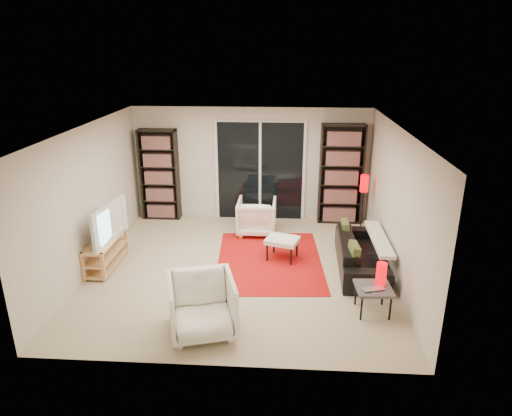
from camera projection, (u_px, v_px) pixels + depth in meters
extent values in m
plane|color=#CBB58F|center=(240.00, 269.00, 7.78)|extent=(5.00, 5.00, 0.00)
cube|color=beige|center=(251.00, 164.00, 9.72)|extent=(5.00, 0.02, 2.40)
cube|color=beige|center=(217.00, 276.00, 5.02)|extent=(5.00, 0.02, 2.40)
cube|color=beige|center=(89.00, 199.00, 7.52)|extent=(0.02, 5.00, 2.40)
cube|color=beige|center=(396.00, 206.00, 7.22)|extent=(0.02, 5.00, 2.40)
cube|color=white|center=(238.00, 128.00, 6.96)|extent=(5.00, 5.00, 0.02)
cube|color=white|center=(260.00, 171.00, 9.73)|extent=(1.92, 0.06, 2.16)
cube|color=black|center=(260.00, 172.00, 9.70)|extent=(1.80, 0.02, 2.10)
cube|color=white|center=(260.00, 172.00, 9.69)|extent=(0.05, 0.02, 2.10)
cube|color=black|center=(160.00, 175.00, 9.76)|extent=(0.80, 0.30, 1.95)
cube|color=#A65814|center=(159.00, 175.00, 9.74)|extent=(0.70, 0.22, 1.85)
cube|color=black|center=(341.00, 174.00, 9.51)|extent=(0.90, 0.30, 2.10)
cube|color=#A65814|center=(341.00, 175.00, 9.49)|extent=(0.80, 0.22, 2.00)
cube|color=#E2AD72|center=(105.00, 240.00, 7.73)|extent=(0.38, 1.20, 0.04)
cube|color=#E2AD72|center=(106.00, 252.00, 7.80)|extent=(0.38, 1.20, 0.03)
cube|color=#E2AD72|center=(107.00, 262.00, 7.87)|extent=(0.38, 1.20, 0.04)
cube|color=#E2AD72|center=(83.00, 267.00, 7.29)|extent=(0.05, 0.05, 0.50)
cube|color=#E2AD72|center=(109.00, 239.00, 8.34)|extent=(0.05, 0.05, 0.50)
cube|color=#E2AD72|center=(103.00, 268.00, 7.27)|extent=(0.05, 0.05, 0.50)
cube|color=#E2AD72|center=(126.00, 240.00, 8.32)|extent=(0.05, 0.05, 0.50)
imported|color=black|center=(104.00, 222.00, 7.61)|extent=(0.29, 1.10, 0.63)
cube|color=red|center=(269.00, 261.00, 8.06)|extent=(1.96, 2.55, 0.01)
imported|color=black|center=(361.00, 253.00, 7.70)|extent=(0.82, 1.95, 0.56)
imported|color=white|center=(257.00, 216.00, 9.14)|extent=(0.76, 0.78, 0.71)
imported|color=white|center=(202.00, 306.00, 5.95)|extent=(1.05, 1.07, 0.79)
cube|color=white|center=(282.00, 240.00, 8.01)|extent=(0.66, 0.59, 0.08)
cylinder|color=black|center=(267.00, 253.00, 8.00)|extent=(0.04, 0.04, 0.32)
cylinder|color=black|center=(274.00, 245.00, 8.31)|extent=(0.04, 0.04, 0.32)
cylinder|color=black|center=(291.00, 257.00, 7.85)|extent=(0.04, 0.04, 0.32)
cylinder|color=black|center=(297.00, 249.00, 8.16)|extent=(0.04, 0.04, 0.32)
cube|color=#48484D|center=(374.00, 288.00, 6.40)|extent=(0.52, 0.52, 0.04)
cylinder|color=black|center=(361.00, 308.00, 6.28)|extent=(0.03, 0.03, 0.38)
cylinder|color=black|center=(356.00, 293.00, 6.65)|extent=(0.03, 0.03, 0.38)
cylinder|color=black|center=(390.00, 308.00, 6.27)|extent=(0.03, 0.03, 0.38)
cylinder|color=black|center=(383.00, 293.00, 6.65)|extent=(0.03, 0.03, 0.38)
imported|color=silver|center=(375.00, 291.00, 6.28)|extent=(0.36, 0.28, 0.02)
cylinder|color=#EA0007|center=(381.00, 274.00, 6.41)|extent=(0.15, 0.15, 0.33)
cylinder|color=black|center=(360.00, 233.00, 9.21)|extent=(0.18, 0.18, 0.03)
cylinder|color=black|center=(362.00, 212.00, 9.06)|extent=(0.03, 0.03, 0.92)
cylinder|color=#EA0007|center=(364.00, 183.00, 8.86)|extent=(0.17, 0.17, 0.33)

